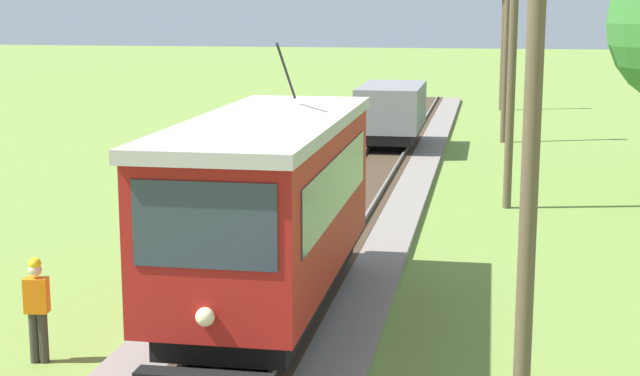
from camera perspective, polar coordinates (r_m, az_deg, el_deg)
The scene contains 8 objects.
red_tram at distance 17.59m, azimuth -3.02°, elevation -1.15°, with size 2.60×8.54×4.79m.
freight_car at distance 39.03m, azimuth 4.20°, elevation 4.46°, with size 2.40×5.20×2.31m.
utility_pole_near_tram at distance 13.20m, azimuth 12.24°, elevation 2.61°, with size 1.40×0.33×7.81m.
utility_pole_mid at distance 27.91m, azimuth 11.16°, elevation 7.31°, with size 1.40×0.66×8.28m.
utility_pole_far at distance 41.97m, azimuth 10.80°, elevation 7.78°, with size 1.40×0.56×7.37m.
utility_pole_distant at distance 54.85m, azimuth 10.64°, elevation 8.23°, with size 1.40×0.59×6.96m.
gravel_pile at distance 45.10m, azimuth -1.22°, elevation 4.03°, with size 3.08×3.08×1.08m, color #9E998E.
second_worker at distance 16.64m, azimuth -16.21°, elevation -6.58°, with size 0.41×0.30×1.78m.
Camera 1 is at (3.89, 0.34, 5.82)m, focal length 54.76 mm.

